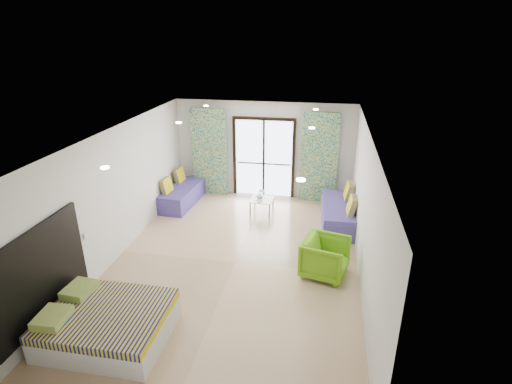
% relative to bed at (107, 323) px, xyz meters
% --- Properties ---
extents(floor, '(5.00, 7.50, 0.01)m').
position_rel_bed_xyz_m(floor, '(1.47, 2.47, -0.26)').
color(floor, '#A28361').
rests_on(floor, ground).
extents(ceiling, '(5.00, 7.50, 0.01)m').
position_rel_bed_xyz_m(ceiling, '(1.47, 2.47, 2.44)').
color(ceiling, silver).
rests_on(ceiling, ground).
extents(wall_back, '(5.00, 0.01, 2.70)m').
position_rel_bed_xyz_m(wall_back, '(1.47, 6.22, 1.09)').
color(wall_back, silver).
rests_on(wall_back, ground).
extents(wall_front, '(5.00, 0.01, 2.70)m').
position_rel_bed_xyz_m(wall_front, '(1.47, -1.28, 1.09)').
color(wall_front, silver).
rests_on(wall_front, ground).
extents(wall_left, '(0.01, 7.50, 2.70)m').
position_rel_bed_xyz_m(wall_left, '(-1.03, 2.47, 1.09)').
color(wall_left, silver).
rests_on(wall_left, ground).
extents(wall_right, '(0.01, 7.50, 2.70)m').
position_rel_bed_xyz_m(wall_right, '(3.97, 2.47, 1.09)').
color(wall_right, silver).
rests_on(wall_right, ground).
extents(balcony_door, '(1.76, 0.08, 2.28)m').
position_rel_bed_xyz_m(balcony_door, '(1.47, 6.19, 0.99)').
color(balcony_door, black).
rests_on(balcony_door, floor).
extents(balcony_rail, '(1.52, 0.03, 0.04)m').
position_rel_bed_xyz_m(balcony_rail, '(1.47, 6.20, 0.69)').
color(balcony_rail, '#595451').
rests_on(balcony_rail, balcony_door).
extents(curtain_left, '(1.00, 0.10, 2.50)m').
position_rel_bed_xyz_m(curtain_left, '(-0.08, 6.04, 0.99)').
color(curtain_left, silver).
rests_on(curtain_left, floor).
extents(curtain_right, '(1.00, 0.10, 2.50)m').
position_rel_bed_xyz_m(curtain_right, '(3.02, 6.04, 0.99)').
color(curtain_right, silver).
rests_on(curtain_right, floor).
extents(downlight_a, '(0.12, 0.12, 0.02)m').
position_rel_bed_xyz_m(downlight_a, '(0.07, 0.47, 2.41)').
color(downlight_a, '#FFE0B2').
rests_on(downlight_a, ceiling).
extents(downlight_b, '(0.12, 0.12, 0.02)m').
position_rel_bed_xyz_m(downlight_b, '(2.87, 0.47, 2.41)').
color(downlight_b, '#FFE0B2').
rests_on(downlight_b, ceiling).
extents(downlight_c, '(0.12, 0.12, 0.02)m').
position_rel_bed_xyz_m(downlight_c, '(0.07, 3.47, 2.41)').
color(downlight_c, '#FFE0B2').
rests_on(downlight_c, ceiling).
extents(downlight_d, '(0.12, 0.12, 0.02)m').
position_rel_bed_xyz_m(downlight_d, '(2.87, 3.47, 2.41)').
color(downlight_d, '#FFE0B2').
rests_on(downlight_d, ceiling).
extents(downlight_e, '(0.12, 0.12, 0.02)m').
position_rel_bed_xyz_m(downlight_e, '(0.07, 5.47, 2.41)').
color(downlight_e, '#FFE0B2').
rests_on(downlight_e, ceiling).
extents(downlight_f, '(0.12, 0.12, 0.02)m').
position_rel_bed_xyz_m(downlight_f, '(2.87, 5.47, 2.41)').
color(downlight_f, '#FFE0B2').
rests_on(downlight_f, ceiling).
extents(headboard, '(0.06, 2.10, 1.50)m').
position_rel_bed_xyz_m(headboard, '(-0.99, 0.00, 0.79)').
color(headboard, black).
rests_on(headboard, floor).
extents(switch_plate, '(0.02, 0.10, 0.10)m').
position_rel_bed_xyz_m(switch_plate, '(-1.00, 1.25, 0.79)').
color(switch_plate, silver).
rests_on(switch_plate, wall_left).
extents(bed, '(1.83, 1.49, 0.63)m').
position_rel_bed_xyz_m(bed, '(0.00, 0.00, 0.00)').
color(bed, silver).
rests_on(bed, floor).
extents(daybed_left, '(0.81, 1.82, 0.87)m').
position_rel_bed_xyz_m(daybed_left, '(-0.64, 5.16, 0.01)').
color(daybed_left, '#473A8C').
rests_on(daybed_left, floor).
extents(daybed_right, '(0.84, 1.96, 0.95)m').
position_rel_bed_xyz_m(daybed_right, '(3.59, 4.62, 0.03)').
color(daybed_right, '#473A8C').
rests_on(daybed_right, floor).
extents(coffee_table, '(0.61, 0.61, 0.67)m').
position_rel_bed_xyz_m(coffee_table, '(1.63, 4.97, 0.08)').
color(coffee_table, silver).
rests_on(coffee_table, floor).
extents(vase, '(0.21, 0.21, 0.17)m').
position_rel_bed_xyz_m(vase, '(1.56, 4.98, 0.21)').
color(vase, white).
rests_on(vase, coffee_table).
extents(armchair, '(0.95, 0.99, 0.85)m').
position_rel_bed_xyz_m(armchair, '(3.31, 2.36, 0.16)').
color(armchair, '#68B016').
rests_on(armchair, floor).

